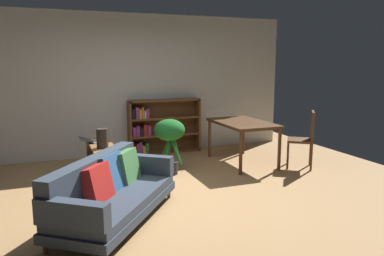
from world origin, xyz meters
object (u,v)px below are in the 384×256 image
at_px(fabric_couch, 111,190).
at_px(media_console, 103,161).
at_px(open_laptop, 94,141).
at_px(desk_speaker, 102,138).
at_px(potted_floor_plant, 170,136).
at_px(dining_table, 243,126).
at_px(dining_chair_near, 305,137).
at_px(bookshelf, 159,127).

bearing_deg(fabric_couch, media_console, 85.23).
distance_m(open_laptop, desk_speaker, 0.51).
bearing_deg(media_console, open_laptop, 108.05).
bearing_deg(media_console, desk_speaker, -94.83).
bearing_deg(potted_floor_plant, dining_table, 6.33).
bearing_deg(desk_speaker, dining_chair_near, -8.51).
relative_size(fabric_couch, potted_floor_plant, 2.17).
xyz_separation_m(potted_floor_plant, dining_chair_near, (2.26, -0.47, -0.09)).
xyz_separation_m(fabric_couch, dining_chair_near, (3.44, 0.98, 0.20)).
height_order(fabric_couch, media_console, fabric_couch).
bearing_deg(open_laptop, desk_speaker, -82.04).
distance_m(media_console, dining_chair_near, 3.38).
bearing_deg(bookshelf, potted_floor_plant, -99.71).
bearing_deg(fabric_couch, desk_speaker, 85.24).
relative_size(open_laptop, potted_floor_plant, 0.46).
height_order(media_console, desk_speaker, desk_speaker).
bearing_deg(desk_speaker, bookshelf, 47.80).
relative_size(open_laptop, dining_table, 0.31).
bearing_deg(dining_table, fabric_couch, -148.16).
relative_size(open_laptop, dining_chair_near, 0.43).
xyz_separation_m(potted_floor_plant, dining_table, (1.40, 0.16, 0.05)).
bearing_deg(dining_table, bookshelf, 131.41).
relative_size(media_console, desk_speaker, 4.27).
distance_m(desk_speaker, bookshelf, 1.94).
bearing_deg(fabric_couch, potted_floor_plant, 50.90).
height_order(media_console, open_laptop, open_laptop).
distance_m(open_laptop, dining_chair_near, 3.52).
xyz_separation_m(open_laptop, desk_speaker, (0.07, -0.49, 0.12)).
height_order(open_laptop, desk_speaker, desk_speaker).
xyz_separation_m(fabric_couch, bookshelf, (1.42, 2.91, 0.18)).
relative_size(fabric_couch, dining_chair_near, 1.99).
bearing_deg(dining_table, media_console, 177.83).
relative_size(dining_chair_near, bookshelf, 0.68).
xyz_separation_m(desk_speaker, dining_table, (2.45, 0.13, 0.02)).
distance_m(fabric_couch, potted_floor_plant, 1.88).
xyz_separation_m(desk_speaker, dining_chair_near, (3.31, -0.50, -0.12)).
distance_m(open_laptop, potted_floor_plant, 1.24).
bearing_deg(desk_speaker, potted_floor_plant, -1.46).
bearing_deg(open_laptop, fabric_couch, -91.59).
distance_m(desk_speaker, potted_floor_plant, 1.05).
distance_m(potted_floor_plant, dining_table, 1.41).
xyz_separation_m(desk_speaker, potted_floor_plant, (1.05, -0.03, -0.03)).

